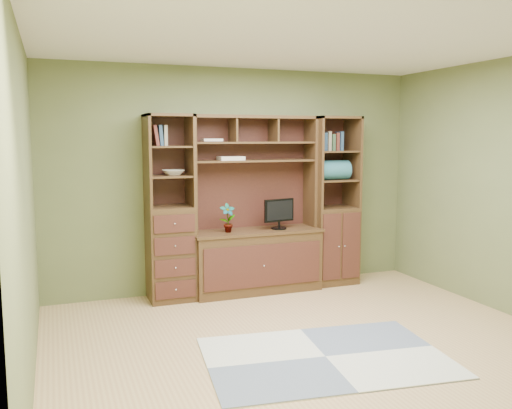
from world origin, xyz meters
name	(u,v)px	position (x,y,z in m)	size (l,w,h in m)	color
room	(314,197)	(0.00, 0.00, 1.30)	(4.60, 4.10, 2.64)	tan
center_hutch	(256,205)	(0.13, 1.73, 1.02)	(1.54, 0.53, 2.05)	#442C17
left_tower	(170,208)	(-0.87, 1.77, 1.02)	(0.50, 0.45, 2.05)	#442C17
right_tower	(333,201)	(1.16, 1.77, 1.02)	(0.55, 0.45, 2.05)	#442C17
rug	(325,357)	(-0.02, -0.29, 0.01)	(1.96, 1.30, 0.01)	#A8ADAE
monitor	(279,208)	(0.41, 1.70, 0.98)	(0.40, 0.18, 0.49)	black
orchid	(228,218)	(-0.23, 1.70, 0.90)	(0.17, 0.12, 0.33)	#B7673E
magazines	(231,158)	(-0.15, 1.82, 1.56)	(0.28, 0.21, 0.04)	beige
bowl	(173,172)	(-0.82, 1.77, 1.42)	(0.24, 0.24, 0.06)	beige
blanket_teal	(333,170)	(1.12, 1.73, 1.41)	(0.40, 0.23, 0.23)	#2A6570
blanket_red	(335,170)	(1.22, 1.85, 1.40)	(0.38, 0.21, 0.21)	brown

